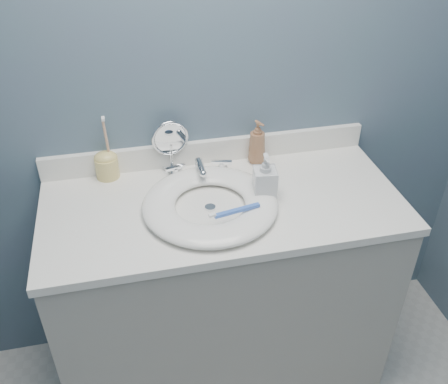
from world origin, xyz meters
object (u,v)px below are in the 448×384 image
object	(u,v)px
soap_bottle_clear	(265,177)
soap_bottle_amber	(257,142)
makeup_mirror	(171,144)
toothbrush_holder	(107,164)

from	to	relation	value
soap_bottle_clear	soap_bottle_amber	bearing A→B (deg)	88.17
makeup_mirror	toothbrush_holder	bearing A→B (deg)	172.51
makeup_mirror	soap_bottle_amber	bearing A→B (deg)	-9.81
makeup_mirror	toothbrush_holder	xyz separation A→B (m)	(-0.23, 0.00, -0.05)
makeup_mirror	toothbrush_holder	distance (m)	0.24
soap_bottle_amber	soap_bottle_clear	distance (m)	0.24
soap_bottle_clear	makeup_mirror	bearing A→B (deg)	146.03
soap_bottle_amber	toothbrush_holder	xyz separation A→B (m)	(-0.55, 0.02, -0.03)
toothbrush_holder	makeup_mirror	bearing A→B (deg)	-0.48
soap_bottle_clear	toothbrush_holder	xyz separation A→B (m)	(-0.52, 0.25, -0.03)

